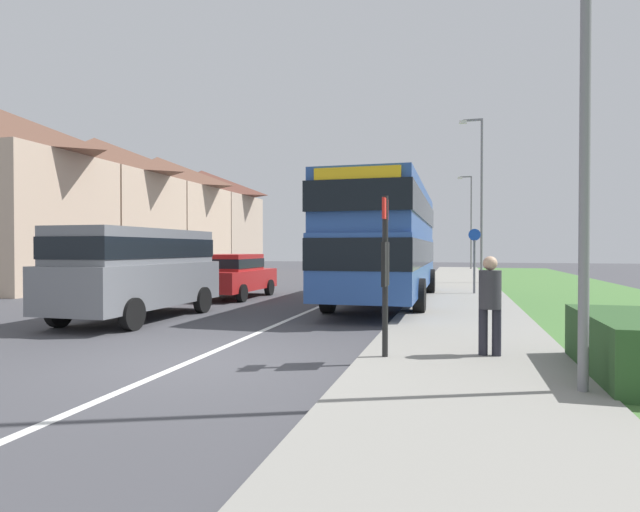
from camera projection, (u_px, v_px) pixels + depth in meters
name	position (u px, v px, depth m)	size (l,w,h in m)	color
ground_plane	(190.00, 362.00, 8.07)	(120.00, 120.00, 0.00)	#424247
lane_marking_centre	(320.00, 306.00, 15.80)	(0.14, 60.00, 0.01)	silver
pavement_near_side	(462.00, 318.00, 12.79)	(3.20, 68.00, 0.12)	gray
roadside_hedge	(631.00, 350.00, 6.78)	(1.10, 2.68, 0.90)	#2D5128
double_decker_bus	(387.00, 238.00, 16.67)	(2.80, 10.59, 3.70)	#284C93
parked_van_grey	(138.00, 266.00, 12.91)	(2.11, 5.15, 2.27)	slate
parked_car_red	(233.00, 274.00, 18.45)	(1.98, 4.19, 1.58)	#B21E1E
pedestrian_at_stop	(490.00, 301.00, 7.99)	(0.34, 0.34, 1.67)	#23232D
bus_stop_sign	(385.00, 265.00, 7.90)	(0.09, 0.52, 2.60)	black
cycle_route_sign	(474.00, 258.00, 19.08)	(0.44, 0.08, 2.52)	slate
street_lamp_mid	(480.00, 191.00, 25.07)	(1.14, 0.20, 8.14)	slate
street_lamp_far	(470.00, 216.00, 41.69)	(1.14, 0.20, 7.67)	slate
house_terrace_far_side	(129.00, 213.00, 30.69)	(7.73, 24.07, 7.78)	#C1A88E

